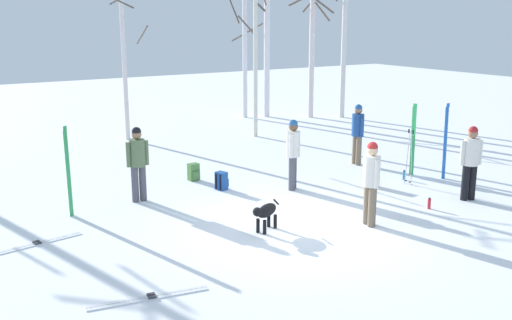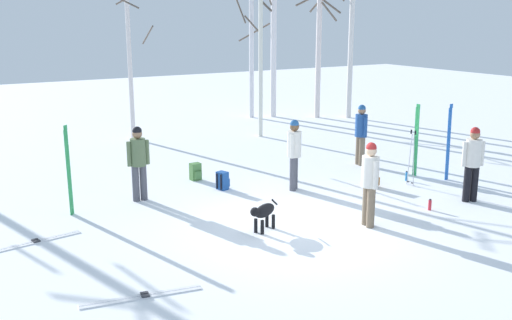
# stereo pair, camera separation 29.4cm
# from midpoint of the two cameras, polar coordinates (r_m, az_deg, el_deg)

# --- Properties ---
(ground_plane) EXTENTS (60.00, 60.00, 0.00)m
(ground_plane) POSITION_cam_midpoint_polar(r_m,az_deg,el_deg) (11.85, 4.82, -6.60)
(ground_plane) COLOR white
(person_0) EXTENTS (0.34, 0.51, 1.72)m
(person_0) POSITION_cam_midpoint_polar(r_m,az_deg,el_deg) (11.90, 11.61, -1.79)
(person_0) COLOR #72604C
(person_0) RESTS_ON ground_plane
(person_1) EXTENTS (0.34, 0.52, 1.72)m
(person_1) POSITION_cam_midpoint_polar(r_m,az_deg,el_deg) (16.81, 10.58, 2.79)
(person_1) COLOR #72604C
(person_1) RESTS_ON ground_plane
(person_2) EXTENTS (0.40, 0.39, 1.72)m
(person_2) POSITION_cam_midpoint_polar(r_m,az_deg,el_deg) (14.18, 4.29, 0.96)
(person_2) COLOR #4C4C56
(person_2) RESTS_ON ground_plane
(person_3) EXTENTS (0.49, 0.34, 1.72)m
(person_3) POSITION_cam_midpoint_polar(r_m,az_deg,el_deg) (14.14, 20.72, 0.06)
(person_3) COLOR black
(person_3) RESTS_ON ground_plane
(person_4) EXTENTS (0.52, 0.34, 1.72)m
(person_4) POSITION_cam_midpoint_polar(r_m,az_deg,el_deg) (13.52, -10.65, 0.13)
(person_4) COLOR #4C4C56
(person_4) RESTS_ON ground_plane
(dog) EXTENTS (0.83, 0.45, 0.57)m
(dog) POSITION_cam_midpoint_polar(r_m,az_deg,el_deg) (11.55, 1.45, -5.05)
(dog) COLOR black
(dog) RESTS_ON ground_plane
(ski_pair_planted_0) EXTENTS (0.12, 0.12, 1.93)m
(ski_pair_planted_0) POSITION_cam_midpoint_polar(r_m,az_deg,el_deg) (12.88, -16.98, -1.02)
(ski_pair_planted_0) COLOR green
(ski_pair_planted_0) RESTS_ON ground_plane
(ski_pair_planted_1) EXTENTS (0.02, 0.15, 1.90)m
(ski_pair_planted_1) POSITION_cam_midpoint_polar(r_m,az_deg,el_deg) (16.01, 15.68, 1.83)
(ski_pair_planted_1) COLOR green
(ski_pair_planted_1) RESTS_ON ground_plane
(ski_pair_planted_2) EXTENTS (0.19, 0.04, 1.97)m
(ski_pair_planted_2) POSITION_cam_midpoint_polar(r_m,az_deg,el_deg) (15.80, 18.56, 1.59)
(ski_pair_planted_2) COLOR blue
(ski_pair_planted_2) RESTS_ON ground_plane
(ski_pair_lying_0) EXTENTS (1.83, 0.46, 0.05)m
(ski_pair_lying_0) POSITION_cam_midpoint_polar(r_m,az_deg,el_deg) (9.24, -10.01, -12.81)
(ski_pair_lying_0) COLOR white
(ski_pair_lying_0) RESTS_ON ground_plane
(ski_pair_lying_1) EXTENTS (1.81, 0.46, 0.05)m
(ski_pair_lying_1) POSITION_cam_midpoint_polar(r_m,az_deg,el_deg) (11.79, -19.97, -7.46)
(ski_pair_lying_1) COLOR white
(ski_pair_lying_1) RESTS_ON ground_plane
(ski_poles_0) EXTENTS (0.07, 0.24, 1.39)m
(ski_poles_0) POSITION_cam_midpoint_polar(r_m,az_deg,el_deg) (15.10, 15.32, 0.37)
(ski_poles_0) COLOR #B2B2BC
(ski_poles_0) RESTS_ON ground_plane
(backpack_0) EXTENTS (0.29, 0.31, 0.44)m
(backpack_0) POSITION_cam_midpoint_polar(r_m,az_deg,el_deg) (14.85, 11.72, -1.75)
(backpack_0) COLOR #99591E
(backpack_0) RESTS_ON ground_plane
(backpack_1) EXTENTS (0.33, 0.31, 0.44)m
(backpack_1) POSITION_cam_midpoint_polar(r_m,az_deg,el_deg) (14.35, -2.64, -2.01)
(backpack_1) COLOR #1E4C99
(backpack_1) RESTS_ON ground_plane
(backpack_2) EXTENTS (0.28, 0.30, 0.44)m
(backpack_2) POSITION_cam_midpoint_polar(r_m,az_deg,el_deg) (15.22, -5.29, -1.14)
(backpack_2) COLOR #4C7F3F
(backpack_2) RESTS_ON ground_plane
(water_bottle_0) EXTENTS (0.06, 0.06, 0.25)m
(water_bottle_0) POSITION_cam_midpoint_polar(r_m,az_deg,el_deg) (15.62, 14.82, -1.51)
(water_bottle_0) COLOR #1E72BF
(water_bottle_0) RESTS_ON ground_plane
(water_bottle_1) EXTENTS (0.07, 0.07, 0.25)m
(water_bottle_1) POSITION_cam_midpoint_polar(r_m,az_deg,el_deg) (13.44, 17.01, -4.15)
(water_bottle_1) COLOR red
(water_bottle_1) RESTS_ON ground_plane
(birch_tree_1) EXTENTS (1.76, 1.89, 5.73)m
(birch_tree_1) POSITION_cam_midpoint_polar(r_m,az_deg,el_deg) (20.26, -11.70, 9.94)
(birch_tree_1) COLOR silver
(birch_tree_1) RESTS_ON ground_plane
(birch_tree_2) EXTENTS (1.55, 1.53, 7.86)m
(birch_tree_2) POSITION_cam_midpoint_polar(r_m,az_deg,el_deg) (20.29, 0.87, 13.74)
(birch_tree_2) COLOR silver
(birch_tree_2) RESTS_ON ground_plane
(birch_tree_3) EXTENTS (1.52, 1.67, 5.75)m
(birch_tree_3) POSITION_cam_midpoint_polar(r_m,az_deg,el_deg) (24.31, -0.08, 10.98)
(birch_tree_3) COLOR silver
(birch_tree_3) RESTS_ON ground_plane
(birch_tree_4) EXTENTS (1.73, 1.72, 7.56)m
(birch_tree_4) POSITION_cam_midpoint_polar(r_m,az_deg,el_deg) (24.48, 2.04, 13.44)
(birch_tree_4) COLOR white
(birch_tree_4) RESTS_ON ground_plane
(birch_tree_5) EXTENTS (1.61, 1.64, 5.71)m
(birch_tree_5) POSITION_cam_midpoint_polar(r_m,az_deg,el_deg) (24.44, 6.44, 10.91)
(birch_tree_5) COLOR silver
(birch_tree_5) RESTS_ON ground_plane
(birch_tree_6) EXTENTS (0.78, 1.09, 6.82)m
(birch_tree_6) POSITION_cam_midpoint_polar(r_m,az_deg,el_deg) (24.54, 9.46, 12.03)
(birch_tree_6) COLOR silver
(birch_tree_6) RESTS_ON ground_plane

